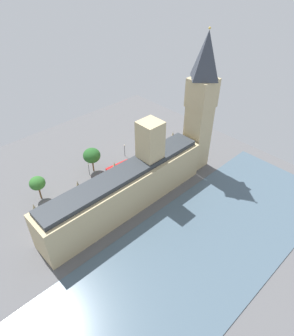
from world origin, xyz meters
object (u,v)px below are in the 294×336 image
Objects in this scene: pedestrian_near_tower at (105,198)px; car_black_midblock at (78,196)px; car_yellow_cab_trailing at (106,184)px; clock_tower at (201,103)px; pedestrian_far_end at (102,200)px; parliament_building at (128,186)px; car_blue_corner at (144,165)px; plane_tree_opposite_hall at (37,183)px; pedestrian_kerbside at (66,221)px; street_lamp_slot_11 at (124,148)px; double_decker_bus_by_river_gate at (119,169)px; car_silver_leading at (45,212)px; street_lamp_slot_10 at (89,167)px; plane_tree_under_trees at (92,156)px.

car_black_midblock is at bearing 72.90° from pedestrian_near_tower.
clock_tower is at bearing 70.92° from car_yellow_cab_trailing.
clock_tower reaches higher than pedestrian_far_end.
parliament_building is 15.22× the size of car_blue_corner.
parliament_building is 6.82× the size of plane_tree_opposite_hall.
street_lamp_slot_11 is (16.51, -39.71, 3.36)m from pedestrian_kerbside.
car_yellow_cab_trailing is 25.01m from plane_tree_opposite_hall.
car_blue_corner reaches higher than pedestrian_near_tower.
car_black_midblock is 12.43m from pedestrian_kerbside.
clock_tower reaches higher than car_yellow_cab_trailing.
pedestrian_far_end is 0.17× the size of plane_tree_opposite_hall.
pedestrian_near_tower is at bearing -134.34° from car_black_midblock.
pedestrian_near_tower is at bearing -80.35° from pedestrian_far_end.
pedestrian_kerbside is at bearing -68.92° from double_decker_bus_by_river_gate.
car_silver_leading reaches higher than pedestrian_kerbside.
pedestrian_near_tower is (8.21, 40.90, -27.28)m from clock_tower.
street_lamp_slot_10 is (10.28, 0.60, 3.15)m from car_yellow_cab_trailing.
car_blue_corner is at bearing 52.72° from clock_tower.
double_decker_bus_by_river_gate is 16.65m from pedestrian_far_end.
pedestrian_near_tower is (-0.28, -1.42, -0.04)m from pedestrian_far_end.
street_lamp_slot_11 reaches higher than car_silver_leading.
double_decker_bus_by_river_gate is at bearing -40.84° from pedestrian_far_end.
street_lamp_slot_10 is (16.03, -20.63, 3.29)m from pedestrian_kerbside.
pedestrian_far_end is 0.28× the size of street_lamp_slot_11.
parliament_building is 13.51× the size of car_silver_leading.
car_black_midblock is at bearing -98.18° from car_yellow_cab_trailing.
car_yellow_cab_trailing is 2.94× the size of pedestrian_far_end.
car_yellow_cab_trailing is (-2.35, 8.24, -1.74)m from double_decker_bus_by_river_gate.
pedestrian_kerbside is at bearing -72.67° from car_yellow_cab_trailing.
car_black_midblock is at bearing 126.55° from street_lamp_slot_10.
street_lamp_slot_10 is at bearing 1.62° from parliament_building.
plane_tree_under_trees reaches higher than pedestrian_near_tower.
car_yellow_cab_trailing is 1.14× the size of car_black_midblock.
car_black_midblock and car_silver_leading have the same top height.
clock_tower is at bearing -122.46° from car_blue_corner.
car_blue_corner is 11.33m from double_decker_bus_by_river_gate.
pedestrian_far_end is (8.49, 42.32, -27.24)m from clock_tower.
pedestrian_kerbside is at bearing 111.84° from pedestrian_far_end.
parliament_building is 6.06× the size of plane_tree_under_trees.
plane_tree_under_trees is at bearing 87.99° from street_lamp_slot_11.
parliament_building is 32.90m from plane_tree_opposite_hall.
street_lamp_slot_10 is at bearing 64.81° from car_blue_corner.
car_silver_leading is 2.89× the size of pedestrian_kerbside.
double_decker_bus_by_river_gate reaches higher than pedestrian_near_tower.
car_silver_leading is at bearing 107.61° from plane_tree_under_trees.
pedestrian_kerbside is (-5.76, 21.23, -0.14)m from car_yellow_cab_trailing.
car_black_midblock is 0.45× the size of plane_tree_opposite_hall.
plane_tree_under_trees is at bearing 171.38° from car_yellow_cab_trailing.
car_silver_leading is at bearing 92.06° from car_black_midblock.
street_lamp_slot_10 is at bearing 110.80° from plane_tree_under_trees.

